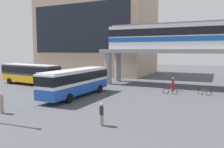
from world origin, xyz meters
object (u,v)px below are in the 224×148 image
(pedestrian_waiting_near_stop, at_px, (1,104))
(train, at_px, (194,35))
(bicycle_red, at_px, (170,91))
(bus_main, at_px, (76,80))
(pedestrian_at_kerb, at_px, (173,85))
(station_building, at_px, (97,35))
(pedestrian_by_bike_rack, at_px, (101,115))
(bicycle_green, at_px, (205,92))
(bus_secondary, at_px, (30,72))

(pedestrian_waiting_near_stop, bearing_deg, train, 58.02)
(bicycle_red, bearing_deg, bus_main, -147.21)
(bicycle_red, bearing_deg, pedestrian_waiting_near_stop, -127.44)
(bicycle_red, xyz_separation_m, pedestrian_at_kerb, (-0.13, 2.46, 0.50))
(train, relative_size, bicycle_red, 14.48)
(station_building, bearing_deg, pedestrian_at_kerb, -40.03)
(bicycle_red, bearing_deg, pedestrian_by_bike_rack, -98.74)
(station_building, distance_m, bicycle_green, 33.20)
(train, bearing_deg, bicycle_red, -106.31)
(pedestrian_at_kerb, bearing_deg, train, 63.10)
(bicycle_green, distance_m, pedestrian_waiting_near_stop, 22.45)
(pedestrian_waiting_near_stop, bearing_deg, pedestrian_at_kerb, 56.95)
(pedestrian_waiting_near_stop, height_order, pedestrian_at_kerb, pedestrian_at_kerb)
(train, xyz_separation_m, bus_secondary, (-23.51, -7.98, -5.60))
(pedestrian_waiting_near_stop, height_order, pedestrian_by_bike_rack, pedestrian_waiting_near_stop)
(bus_secondary, relative_size, bicycle_green, 6.75)
(train, bearing_deg, pedestrian_at_kerb, -116.90)
(bus_secondary, xyz_separation_m, pedestrian_waiting_near_stop, (10.08, -13.53, -1.14))
(station_building, relative_size, pedestrian_by_bike_rack, 15.47)
(station_building, relative_size, bus_main, 2.32)
(pedestrian_by_bike_rack, bearing_deg, bicycle_green, 68.42)
(bus_secondary, height_order, pedestrian_by_bike_rack, bus_secondary)
(station_building, xyz_separation_m, bicycle_green, (25.52, -19.32, -8.81))
(bus_secondary, xyz_separation_m, pedestrian_at_kerb, (21.49, 4.01, -1.13))
(bus_secondary, bearing_deg, pedestrian_waiting_near_stop, -53.32)
(train, distance_m, pedestrian_waiting_near_stop, 26.24)
(pedestrian_by_bike_rack, xyz_separation_m, pedestrian_at_kerb, (2.06, 16.74, 0.08))
(bus_secondary, relative_size, pedestrian_at_kerb, 6.21)
(train, xyz_separation_m, bicycle_red, (-1.88, -6.43, -7.23))
(bus_main, bearing_deg, bus_secondary, 158.32)
(train, height_order, bicycle_red, train)
(train, distance_m, pedestrian_by_bike_rack, 22.18)
(pedestrian_by_bike_rack, bearing_deg, bicycle_red, 81.26)
(bus_main, distance_m, bicycle_green, 15.65)
(bicycle_green, bearing_deg, pedestrian_waiting_near_stop, -133.58)
(pedestrian_waiting_near_stop, xyz_separation_m, pedestrian_at_kerb, (11.42, 17.54, 0.01))
(station_building, bearing_deg, bicycle_red, -43.49)
(station_building, height_order, bicycle_red, station_building)
(bus_secondary, bearing_deg, station_building, 89.94)
(train, relative_size, pedestrian_by_bike_rack, 15.55)
(bicycle_red, relative_size, pedestrian_waiting_near_stop, 0.99)
(bicycle_green, bearing_deg, train, 111.16)
(bicycle_green, bearing_deg, bus_main, -151.40)
(train, height_order, pedestrian_by_bike_rack, train)
(bicycle_green, distance_m, pedestrian_by_bike_rack, 16.63)
(pedestrian_at_kerb, bearing_deg, bicycle_red, -86.88)
(train, bearing_deg, bicycle_green, -68.84)
(pedestrian_waiting_near_stop, xyz_separation_m, pedestrian_by_bike_rack, (9.36, 0.80, -0.07))
(bus_main, bearing_deg, station_building, 113.89)
(bus_main, distance_m, bicycle_red, 11.71)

